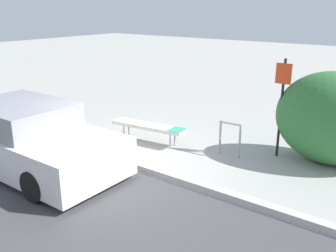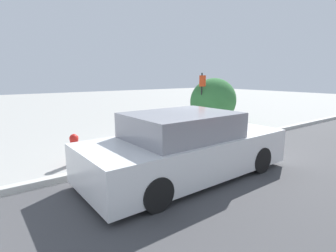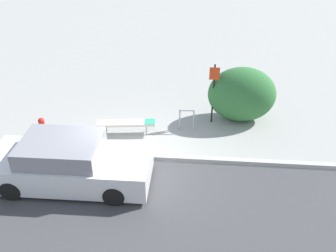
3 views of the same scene
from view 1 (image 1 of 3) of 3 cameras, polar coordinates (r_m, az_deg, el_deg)
ground_plane at (r=8.55m, az=-6.68°, el=-5.74°), size 60.00×60.00×0.00m
curb at (r=8.52m, az=-6.69°, el=-5.34°), size 60.00×0.20×0.13m
bench at (r=9.68m, az=-2.94°, el=-0.07°), size 2.08×0.65×0.49m
bike_rack at (r=8.89m, az=9.42°, el=-1.44°), size 0.55×0.08×0.83m
sign_post at (r=8.88m, az=16.93°, el=3.94°), size 0.36×0.08×2.30m
fire_hydrant at (r=11.38m, az=-15.71°, el=1.92°), size 0.36×0.22×0.77m
shrub_hedge at (r=8.96m, az=23.73°, el=1.03°), size 2.49×1.65×2.08m
parked_car_near at (r=8.72m, az=-20.82°, el=-1.74°), size 4.67×1.97×1.43m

